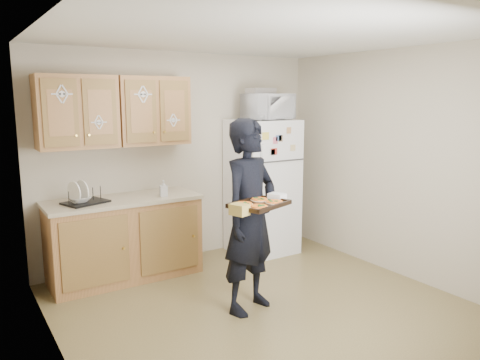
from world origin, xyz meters
The scene contains 23 objects.
floor centered at (0.00, 0.00, 0.00)m, with size 3.60×3.60×0.00m, color brown.
ceiling centered at (0.00, 0.00, 2.50)m, with size 3.60×3.60×0.00m, color silver.
wall_back centered at (0.00, 1.80, 1.25)m, with size 3.60×0.04×2.50m, color #B6AA93.
wall_front centered at (0.00, -1.80, 1.25)m, with size 3.60×0.04×2.50m, color #B6AA93.
wall_left centered at (-1.80, 0.00, 1.25)m, with size 0.04×3.60×2.50m, color #B6AA93.
wall_right centered at (1.80, 0.00, 1.25)m, with size 0.04×3.60×2.50m, color #B6AA93.
refrigerator centered at (0.95, 1.43, 0.85)m, with size 0.75×0.70×1.70m, color white.
base_cabinet centered at (-0.85, 1.48, 0.43)m, with size 1.60×0.60×0.86m, color brown.
countertop centered at (-0.85, 1.48, 0.88)m, with size 1.64×0.64×0.04m, color #B7A98D.
upper_cab_left centered at (-1.25, 1.61, 1.83)m, with size 0.80×0.33×0.75m, color brown.
upper_cab_right centered at (-0.43, 1.61, 1.83)m, with size 0.80×0.33×0.75m, color brown.
cereal_box centered at (1.47, 1.67, 0.16)m, with size 0.20×0.07×0.32m, color #E7C151.
person centered at (-0.11, 0.10, 0.90)m, with size 0.65×0.43×1.79m, color black.
baking_tray centered at (-0.21, -0.18, 1.07)m, with size 0.48×0.35×0.04m, color black.
pizza_front_left centered at (-0.29, -0.29, 1.09)m, with size 0.16×0.16×0.02m, color orange.
pizza_front_right centered at (-0.08, -0.22, 1.09)m, with size 0.16×0.16×0.02m, color orange.
pizza_back_left centered at (-0.34, -0.14, 1.09)m, with size 0.16×0.16×0.02m, color orange.
pizza_back_right centered at (-0.13, -0.07, 1.09)m, with size 0.16×0.16×0.02m, color orange.
microwave centered at (0.99, 1.38, 1.86)m, with size 0.58×0.39×0.32m, color white.
foil_pan centered at (0.90, 1.41, 2.05)m, with size 0.32×0.22×0.07m, color silver.
dish_rack centered at (-1.25, 1.45, 0.98)m, with size 0.41×0.31×0.16m, color black.
bowl centered at (-1.31, 1.45, 0.95)m, with size 0.22×0.22×0.05m, color white.
soap_bottle centered at (-0.44, 1.34, 0.99)m, with size 0.08×0.08×0.18m, color white.
Camera 1 is at (-2.42, -3.36, 1.97)m, focal length 35.00 mm.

